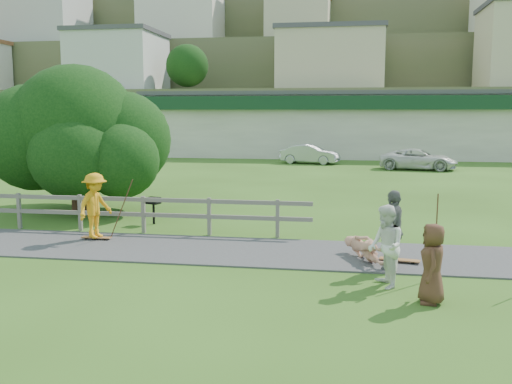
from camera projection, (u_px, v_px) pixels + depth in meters
The scene contains 19 objects.
ground at pixel (176, 265), 13.39m from camera, with size 260.00×260.00×0.00m, color #2E4F16.
path at pixel (193, 249), 14.85m from camera, with size 34.00×3.00×0.04m, color #353538.
fence at pixel (61, 207), 17.25m from camera, with size 15.05×0.10×1.10m.
strip_mall at pixel (350, 124), 46.52m from camera, with size 32.50×10.75×5.10m.
hillside at pixel (329, 49), 100.58m from camera, with size 220.00×67.00×47.50m.
skater_rider at pixel (95, 209), 15.77m from camera, with size 1.16×0.67×1.80m, color orange.
skater_fallen at pixel (365, 249), 13.67m from camera, with size 1.73×0.41×0.63m, color tan.
spectator_a at pixel (386, 247), 11.59m from camera, with size 0.83×0.65×1.71m, color white.
spectator_b at pixel (393, 230), 12.82m from camera, with size 1.08×0.45×1.84m, color slate.
spectator_c at pixel (432, 264), 10.63m from camera, with size 0.75×0.49×1.53m, color #533021.
car_silver at pixel (310, 154), 39.16m from camera, with size 1.40×4.01×1.32m, color #AEB0B6.
car_white at pixel (418, 159), 35.10m from camera, with size 2.13×4.63×1.29m, color silver.
tree at pixel (77, 155), 20.36m from camera, with size 7.20×7.20×4.08m, color black, non-canonical shape.
bbq at pixel (154, 211), 18.18m from camera, with size 0.40×0.31×0.87m, color black, non-canonical shape.
longboard_rider at pixel (96, 239), 15.89m from camera, with size 0.84×0.20×0.09m, color brown, non-canonical shape.
longboard_fallen at pixel (400, 262), 13.48m from camera, with size 0.94×0.23×0.10m, color brown, non-canonical shape.
helmet at pixel (390, 253), 13.94m from camera, with size 0.29×0.29×0.29m, color #9D1E05.
pole_rider at pixel (121, 207), 16.07m from camera, with size 0.03×0.03×1.83m, color #523121.
pole_spec_left at pixel (436, 237), 12.09m from camera, with size 0.03×0.03×1.86m, color #523121.
Camera 1 is at (3.97, -12.54, 3.58)m, focal length 40.00 mm.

